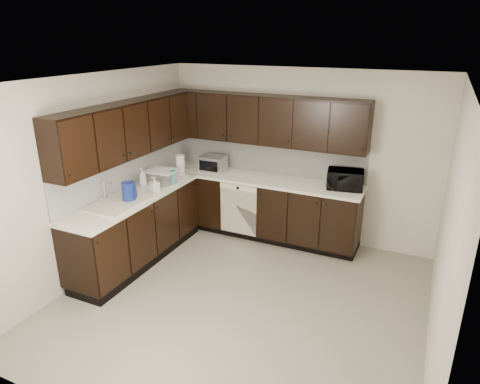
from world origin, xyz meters
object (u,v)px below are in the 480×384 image
at_px(storage_bin, 162,176).
at_px(blue_pitcher, 129,192).
at_px(microwave, 345,179).
at_px(toaster_oven, 213,164).
at_px(sink, 119,208).

bearing_deg(storage_bin, blue_pitcher, -85.96).
xyz_separation_m(microwave, blue_pitcher, (-2.37, -1.61, -0.01)).
bearing_deg(toaster_oven, sink, -106.88).
height_order(sink, microwave, microwave).
distance_m(storage_bin, blue_pitcher, 0.80).
distance_m(sink, toaster_oven, 1.74).
distance_m(microwave, storage_bin, 2.56).
distance_m(sink, blue_pitcher, 0.23).
relative_size(sink, microwave, 1.72).
relative_size(microwave, storage_bin, 1.11).
bearing_deg(blue_pitcher, toaster_oven, 71.22).
xyz_separation_m(microwave, toaster_oven, (-2.01, -0.06, -0.01)).
bearing_deg(sink, toaster_oven, 75.78).
height_order(microwave, blue_pitcher, microwave).
relative_size(toaster_oven, blue_pitcher, 1.50).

